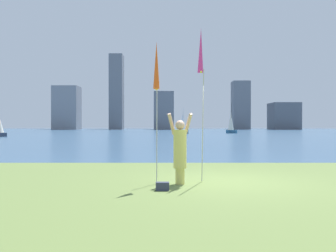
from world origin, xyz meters
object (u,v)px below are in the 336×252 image
sailboat_1 (183,124)px  kite_flag_right (200,54)px  person (180,149)px  sailboat_0 (230,122)px  bag (162,186)px  kite_flag_left (156,68)px

sailboat_1 → kite_flag_right: bearing=-91.8°
person → sailboat_1: size_ratio=0.43×
sailboat_0 → sailboat_1: 8.58m
person → bag: person is taller
kite_flag_left → kite_flag_right: (1.19, 0.83, 0.52)m
kite_flag_left → sailboat_0: bearing=77.9°
kite_flag_left → bag: 2.92m
kite_flag_right → bag: bearing=-123.2°
bag → sailboat_0: 53.65m
kite_flag_left → kite_flag_right: bearing=35.0°
kite_flag_right → sailboat_1: 48.89m
bag → sailboat_0: sailboat_0 is taller
kite_flag_left → bag: bearing=-77.5°
bag → sailboat_1: sailboat_1 is taller
kite_flag_left → sailboat_0: 52.95m
sailboat_0 → sailboat_1: (-8.31, -2.11, -0.29)m
sailboat_0 → sailboat_1: bearing=-165.8°
kite_flag_left → sailboat_0: size_ratio=0.69×
kite_flag_left → sailboat_0: sailboat_0 is taller
bag → sailboat_1: bearing=87.1°
kite_flag_left → bag: (0.16, -0.73, -2.83)m
person → kite_flag_left: size_ratio=0.50×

